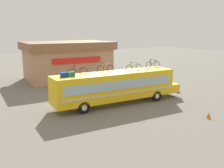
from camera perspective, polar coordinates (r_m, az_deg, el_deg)
ground_plane at (r=23.84m, az=0.70°, el=-4.52°), size 120.00×120.00×0.00m
bus at (r=23.50m, az=1.10°, el=-0.38°), size 13.03×2.57×3.01m
luggage_bag_1 at (r=21.12m, az=-10.82°, el=2.06°), size 0.47×0.44×0.40m
luggage_bag_2 at (r=21.38m, az=-9.18°, el=2.20°), size 0.62×0.39×0.37m
rooftop_bicycle_1 at (r=21.44m, az=-7.74°, el=2.81°), size 1.74×0.44×0.92m
rooftop_bicycle_2 at (r=22.82m, az=-1.48°, el=3.49°), size 1.72×0.44×0.94m
rooftop_bicycle_3 at (r=23.85m, az=4.95°, el=3.76°), size 1.72×0.44×0.87m
rooftop_bicycle_4 at (r=25.91m, az=9.12°, el=4.37°), size 1.76×0.44×0.93m
roadside_building at (r=36.22m, az=-10.01°, el=5.33°), size 11.64×7.95×5.21m
traffic_cone at (r=21.47m, az=20.90°, el=-6.59°), size 0.35×0.35×0.46m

